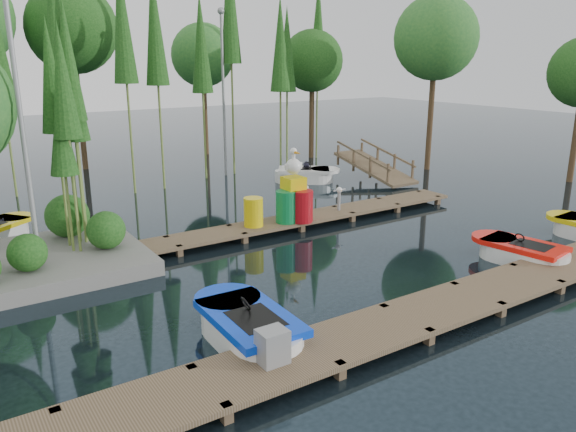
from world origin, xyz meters
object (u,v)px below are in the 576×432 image
yellow_barrel (253,212)px  drum_cluster (295,199)px  boat_blue (249,329)px  utility_cabinet (273,346)px  boat_red (521,253)px

yellow_barrel → drum_cluster: (1.41, -0.16, 0.23)m
boat_blue → utility_cabinet: (-0.26, -1.29, 0.31)m
boat_blue → drum_cluster: size_ratio=1.31×
boat_red → utility_cabinet: 8.48m
boat_blue → drum_cluster: 7.38m
boat_blue → yellow_barrel: size_ratio=3.41×
yellow_barrel → boat_blue: bearing=-120.8°
boat_red → yellow_barrel: size_ratio=3.14×
boat_blue → drum_cluster: drum_cluster is taller
boat_blue → yellow_barrel: yellow_barrel is taller
yellow_barrel → utility_cabinet: bearing=-117.7°
yellow_barrel → boat_red: bearing=-51.2°
yellow_barrel → drum_cluster: size_ratio=0.38×
utility_cabinet → yellow_barrel: yellow_barrel is taller
boat_blue → boat_red: (8.14, -0.19, -0.03)m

